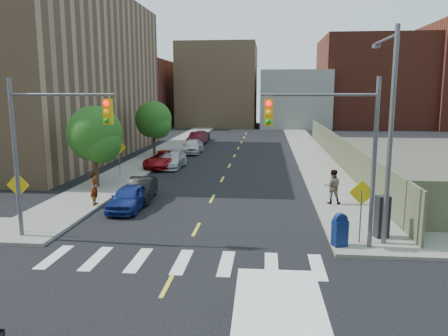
% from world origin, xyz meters
% --- Properties ---
extents(ground, '(160.00, 160.00, 0.00)m').
position_xyz_m(ground, '(0.00, 0.00, 0.00)').
color(ground, black).
rests_on(ground, ground).
extents(sidewalk_nw, '(3.50, 73.00, 0.15)m').
position_xyz_m(sidewalk_nw, '(-7.75, 41.50, 0.07)').
color(sidewalk_nw, gray).
rests_on(sidewalk_nw, ground).
extents(sidewalk_ne, '(3.50, 73.00, 0.15)m').
position_xyz_m(sidewalk_ne, '(7.75, 41.50, 0.07)').
color(sidewalk_ne, gray).
rests_on(sidewalk_ne, ground).
extents(fence_north, '(0.12, 44.00, 2.50)m').
position_xyz_m(fence_north, '(9.60, 28.00, 1.25)').
color(fence_north, '#666647').
rests_on(fence_north, ground).
extents(building_nw, '(22.00, 30.00, 16.00)m').
position_xyz_m(building_nw, '(-22.00, 30.00, 8.00)').
color(building_nw, '#8C6B4C').
rests_on(building_nw, ground).
extents(bg_bldg_west, '(14.00, 18.00, 12.00)m').
position_xyz_m(bg_bldg_west, '(-22.00, 70.00, 6.00)').
color(bg_bldg_west, '#592319').
rests_on(bg_bldg_west, ground).
extents(bg_bldg_midwest, '(14.00, 16.00, 15.00)m').
position_xyz_m(bg_bldg_midwest, '(-6.00, 72.00, 7.50)').
color(bg_bldg_midwest, '#8C6B4C').
rests_on(bg_bldg_midwest, ground).
extents(bg_bldg_center, '(12.00, 16.00, 10.00)m').
position_xyz_m(bg_bldg_center, '(8.00, 70.00, 5.00)').
color(bg_bldg_center, gray).
rests_on(bg_bldg_center, ground).
extents(bg_bldg_east, '(18.00, 18.00, 16.00)m').
position_xyz_m(bg_bldg_east, '(22.00, 72.00, 8.00)').
color(bg_bldg_east, '#592319').
rests_on(bg_bldg_east, ground).
extents(signal_nw, '(4.59, 0.30, 7.00)m').
position_xyz_m(signal_nw, '(-5.98, 6.00, 4.53)').
color(signal_nw, '#59595E').
rests_on(signal_nw, ground).
extents(signal_ne, '(4.59, 0.30, 7.00)m').
position_xyz_m(signal_ne, '(5.98, 6.00, 4.53)').
color(signal_ne, '#59595E').
rests_on(signal_ne, ground).
extents(streetlight_ne, '(0.25, 3.70, 9.00)m').
position_xyz_m(streetlight_ne, '(8.20, 6.90, 5.22)').
color(streetlight_ne, '#59595E').
rests_on(streetlight_ne, ground).
extents(warn_sign_nw, '(1.06, 0.06, 2.83)m').
position_xyz_m(warn_sign_nw, '(-7.80, 6.50, 1.99)').
color(warn_sign_nw, '#59595E').
rests_on(warn_sign_nw, ground).
extents(warn_sign_ne, '(1.06, 0.06, 2.83)m').
position_xyz_m(warn_sign_ne, '(7.20, 6.50, 1.99)').
color(warn_sign_ne, '#59595E').
rests_on(warn_sign_ne, ground).
extents(warn_sign_midwest, '(1.06, 0.06, 2.83)m').
position_xyz_m(warn_sign_midwest, '(-7.80, 20.00, 1.99)').
color(warn_sign_midwest, '#59595E').
rests_on(warn_sign_midwest, ground).
extents(tree_west_near, '(3.66, 3.64, 5.52)m').
position_xyz_m(tree_west_near, '(-8.00, 16.05, 3.48)').
color(tree_west_near, '#332114').
rests_on(tree_west_near, ground).
extents(tree_west_far, '(3.66, 3.64, 5.52)m').
position_xyz_m(tree_west_far, '(-8.00, 31.05, 3.48)').
color(tree_west_far, '#332114').
rests_on(tree_west_far, ground).
extents(parked_car_blue, '(1.69, 4.03, 1.36)m').
position_xyz_m(parked_car_blue, '(-4.23, 11.07, 0.68)').
color(parked_car_blue, navy).
rests_on(parked_car_blue, ground).
extents(parked_car_black, '(1.74, 4.15, 1.33)m').
position_xyz_m(parked_car_black, '(-4.20, 13.22, 0.67)').
color(parked_car_black, black).
rests_on(parked_car_black, ground).
extents(parked_car_red, '(2.79, 5.31, 1.42)m').
position_xyz_m(parked_car_red, '(-5.50, 24.45, 0.71)').
color(parked_car_red, maroon).
rests_on(parked_car_red, ground).
extents(parked_car_silver, '(2.15, 4.83, 1.38)m').
position_xyz_m(parked_car_silver, '(-4.77, 24.52, 0.69)').
color(parked_car_silver, '#B2B4BA').
rests_on(parked_car_silver, ground).
extents(parked_car_white, '(1.87, 4.56, 1.55)m').
position_xyz_m(parked_car_white, '(-4.50, 33.31, 0.77)').
color(parked_car_white, silver).
rests_on(parked_car_white, ground).
extents(parked_car_maroon, '(2.03, 4.91, 1.58)m').
position_xyz_m(parked_car_maroon, '(-5.18, 40.67, 0.79)').
color(parked_car_maroon, '#450D16').
rests_on(parked_car_maroon, ground).
extents(parked_car_grey, '(2.39, 4.79, 1.30)m').
position_xyz_m(parked_car_grey, '(-5.50, 45.31, 0.65)').
color(parked_car_grey, black).
rests_on(parked_car_grey, ground).
extents(mailbox, '(0.68, 0.61, 1.38)m').
position_xyz_m(mailbox, '(6.30, 6.00, 0.82)').
color(mailbox, '#0E1F51').
rests_on(mailbox, sidewalk_ne).
extents(payphone, '(0.65, 0.58, 1.85)m').
position_xyz_m(payphone, '(8.28, 7.28, 1.07)').
color(payphone, black).
rests_on(payphone, sidewalk_ne).
extents(pedestrian_west, '(0.57, 0.75, 1.85)m').
position_xyz_m(pedestrian_west, '(-6.30, 11.42, 1.08)').
color(pedestrian_west, gray).
rests_on(pedestrian_west, sidewalk_nw).
extents(pedestrian_east, '(1.02, 0.83, 1.96)m').
position_xyz_m(pedestrian_east, '(6.99, 13.00, 1.13)').
color(pedestrian_east, gray).
rests_on(pedestrian_east, sidewalk_ne).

